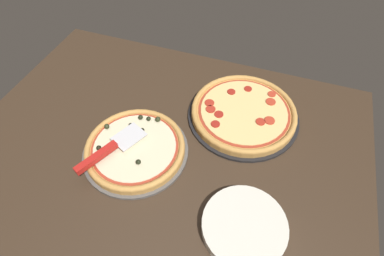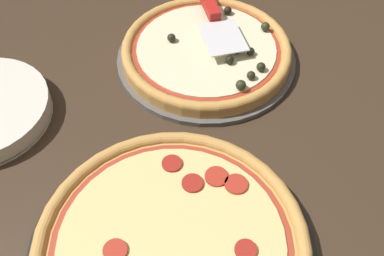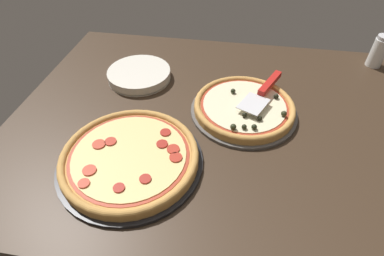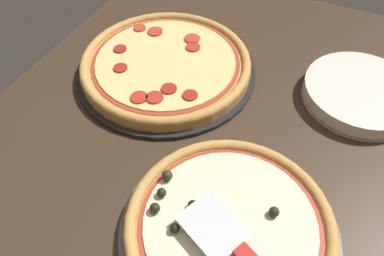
# 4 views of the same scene
# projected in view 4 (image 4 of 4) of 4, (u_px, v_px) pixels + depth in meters

# --- Properties ---
(ground_plane) EXTENTS (1.33, 1.03, 0.04)m
(ground_plane) POSITION_uv_depth(u_px,v_px,m) (224.00, 192.00, 0.66)
(ground_plane) COLOR #38281C
(pizza_pan_front) EXTENTS (0.34, 0.34, 0.01)m
(pizza_pan_front) POSITION_uv_depth(u_px,v_px,m) (229.00, 231.00, 0.58)
(pizza_pan_front) COLOR #565451
(pizza_pan_front) RESTS_ON ground_plane
(pizza_front) EXTENTS (0.32, 0.32, 0.04)m
(pizza_front) POSITION_uv_depth(u_px,v_px,m) (229.00, 225.00, 0.57)
(pizza_front) COLOR #C68E47
(pizza_front) RESTS_ON pizza_pan_front
(pizza_pan_back) EXTENTS (0.40, 0.40, 0.01)m
(pizza_pan_back) POSITION_uv_depth(u_px,v_px,m) (166.00, 71.00, 0.83)
(pizza_pan_back) COLOR black
(pizza_pan_back) RESTS_ON ground_plane
(pizza_back) EXTENTS (0.37, 0.37, 0.03)m
(pizza_back) POSITION_uv_depth(u_px,v_px,m) (166.00, 63.00, 0.82)
(pizza_back) COLOR #C68E47
(pizza_back) RESTS_ON pizza_pan_back
(plate_stack) EXTENTS (0.23, 0.23, 0.04)m
(plate_stack) POSITION_uv_depth(u_px,v_px,m) (360.00, 93.00, 0.77)
(plate_stack) COLOR silver
(plate_stack) RESTS_ON ground_plane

